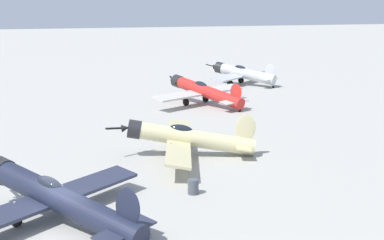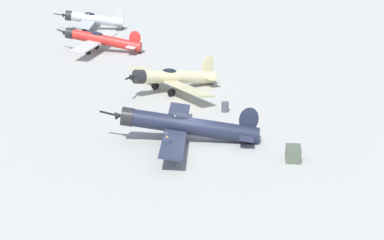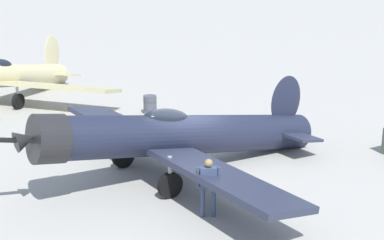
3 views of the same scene
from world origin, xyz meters
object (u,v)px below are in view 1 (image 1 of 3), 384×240
(airplane_outer_stand, at_px, (242,73))
(airplane_far_line, at_px, (204,91))
(fuel_drum, at_px, (193,187))
(airplane_mid_apron, at_px, (187,138))
(airplane_foreground, at_px, (57,198))

(airplane_outer_stand, bearing_deg, airplane_far_line, 101.63)
(fuel_drum, bearing_deg, airplane_mid_apron, 167.14)
(airplane_mid_apron, xyz_separation_m, fuel_drum, (7.96, -1.82, -0.96))
(airplane_mid_apron, relative_size, fuel_drum, 14.94)
(airplane_foreground, bearing_deg, airplane_mid_apron, -82.17)
(airplane_far_line, bearing_deg, airplane_outer_stand, -65.49)
(airplane_outer_stand, xyz_separation_m, fuel_drum, (39.31, -18.29, -1.17))
(airplane_far_line, bearing_deg, airplane_mid_apron, 130.24)
(airplane_mid_apron, distance_m, airplane_far_line, 20.20)
(airplane_foreground, relative_size, airplane_far_line, 0.91)
(airplane_mid_apron, relative_size, airplane_far_line, 1.14)
(airplane_foreground, height_order, airplane_mid_apron, airplane_mid_apron)
(fuel_drum, bearing_deg, airplane_far_line, 161.42)
(airplane_foreground, bearing_deg, airplane_far_line, -68.73)
(airplane_foreground, relative_size, fuel_drum, 11.95)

